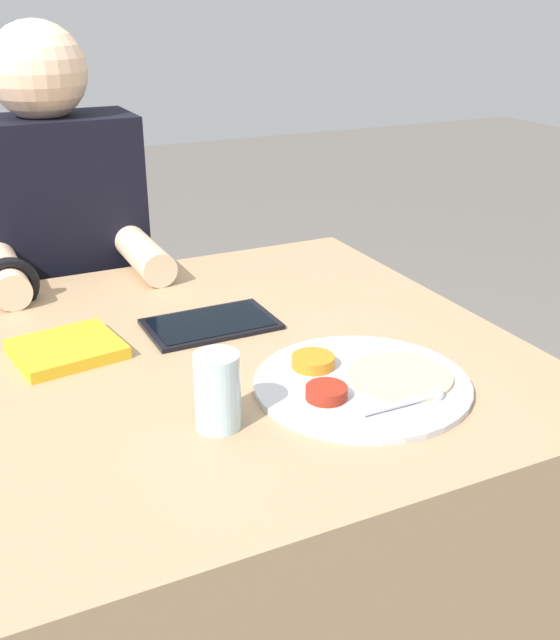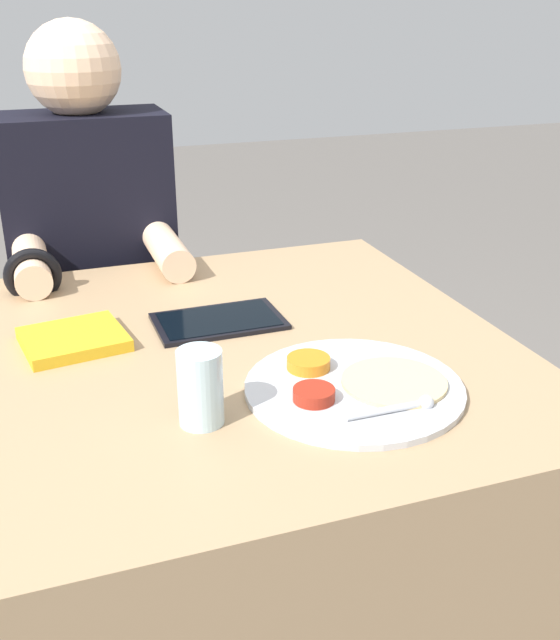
# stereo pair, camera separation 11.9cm
# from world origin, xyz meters

# --- Properties ---
(dining_table) EXTENTS (1.01, 0.94, 0.77)m
(dining_table) POSITION_xyz_m (0.00, 0.00, 0.39)
(dining_table) COLOR #9E7F5B
(dining_table) RESTS_ON ground_plane
(thali_tray) EXTENTS (0.32, 0.32, 0.03)m
(thali_tray) POSITION_xyz_m (0.17, -0.21, 0.78)
(thali_tray) COLOR #B7BABF
(thali_tray) RESTS_ON dining_table
(red_notebook) EXTENTS (0.18, 0.17, 0.02)m
(red_notebook) POSITION_xyz_m (-0.20, 0.09, 0.78)
(red_notebook) COLOR silver
(red_notebook) RESTS_ON dining_table
(tablet_device) EXTENTS (0.23, 0.14, 0.01)m
(tablet_device) POSITION_xyz_m (0.05, 0.10, 0.78)
(tablet_device) COLOR black
(tablet_device) RESTS_ON dining_table
(person_diner) EXTENTS (0.38, 0.43, 1.27)m
(person_diner) POSITION_xyz_m (-0.11, 0.63, 0.60)
(person_diner) COLOR black
(person_diner) RESTS_ON ground_plane
(drinking_glass) EXTENTS (0.06, 0.06, 0.11)m
(drinking_glass) POSITION_xyz_m (-0.06, -0.22, 0.83)
(drinking_glass) COLOR silver
(drinking_glass) RESTS_ON dining_table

